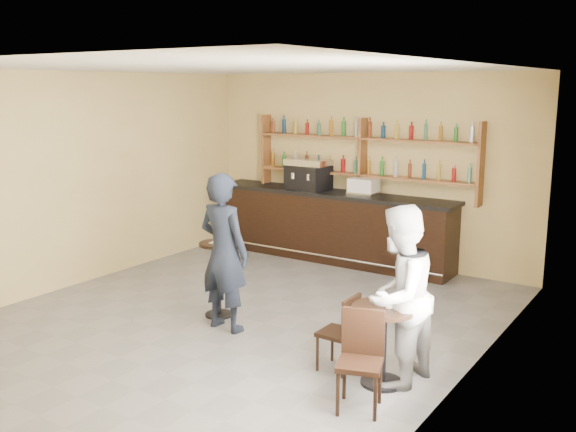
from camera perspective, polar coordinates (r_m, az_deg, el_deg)
The scene contains 22 objects.
floor at distance 8.54m, azimuth -4.15°, elevation -9.00°, with size 7.00×7.00×0.00m, color slate.
ceiling at distance 8.00m, azimuth -4.49°, elevation 13.00°, with size 7.00×7.00×0.00m, color white.
wall_back at distance 11.06m, azimuth 6.93°, elevation 4.22°, with size 7.00×7.00×0.00m, color tan.
wall_left at distance 10.22m, azimuth -17.73°, elevation 3.17°, with size 7.00×7.00×0.00m, color tan.
wall_right at distance 6.73m, azimuth 16.28°, elevation -0.85°, with size 7.00×7.00×0.00m, color tan.
window_pane at distance 5.60m, azimuth 12.55°, elevation -2.06°, with size 2.00×2.00×0.00m, color white.
window_frame at distance 5.61m, azimuth 12.50°, elevation -2.05°, with size 0.04×1.70×2.10m, color black, non-canonical shape.
shelf_unit at distance 10.92m, azimuth 6.64°, elevation 5.25°, with size 4.00×0.26×1.40m, color brown, non-canonical shape.
liquor_bottles at distance 10.90m, azimuth 6.67°, elevation 6.14°, with size 3.68×0.10×1.00m, color #8C5919, non-canonical shape.
bar_counter at distance 11.14m, azimuth 3.85°, elevation -0.88°, with size 4.45×0.87×1.20m, color black, non-canonical shape.
espresso_machine at distance 11.23m, azimuth 1.82°, elevation 3.74°, with size 0.74×0.48×0.53m, color black, non-canonical shape.
pastry_case at distance 10.72m, azimuth 6.75°, elevation 2.61°, with size 0.46×0.37×0.28m, color silver, non-canonical shape.
pedestal_table at distance 8.49m, azimuth -6.21°, elevation -5.62°, with size 0.48×0.48×0.99m, color black, non-canonical shape.
napkin at distance 8.35m, azimuth -6.28°, elevation -2.35°, with size 0.17×0.17×0.00m, color white.
donut at distance 8.34m, azimuth -6.28°, elevation -2.22°, with size 0.11×0.11×0.04m, color #BE8245.
cup_pedestal at distance 8.33m, azimuth -5.11°, elevation -2.06°, with size 0.11×0.11×0.09m, color white.
man_main at distance 7.90m, azimuth -5.71°, elevation -3.24°, with size 0.72×0.47×1.97m, color black.
cafe_table at distance 6.67m, azimuth 8.42°, elevation -11.34°, with size 0.65×0.65×0.83m, color black, non-canonical shape.
cup_cafe at distance 6.48m, azimuth 8.95°, elevation -7.63°, with size 0.11×0.11×0.10m, color white.
chair_west at distance 6.93m, azimuth 4.43°, elevation -10.25°, with size 0.36×0.36×0.84m, color black, non-canonical shape.
chair_south at distance 6.13m, azimuth 6.40°, elevation -12.85°, with size 0.40×0.40×0.94m, color black, non-canonical shape.
patron_second at distance 6.54m, azimuth 9.76°, elevation -7.03°, with size 0.90×0.70×1.85m, color gray.
Camera 1 is at (4.93, -6.30, 2.99)m, focal length 40.00 mm.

